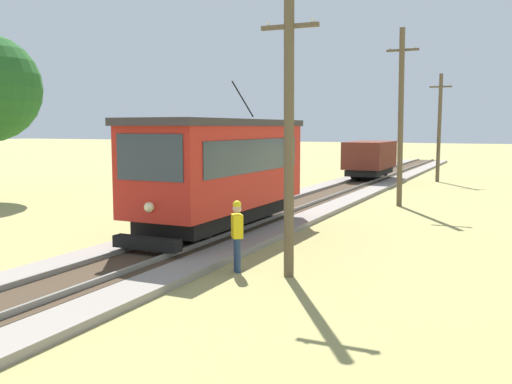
% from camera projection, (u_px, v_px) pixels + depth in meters
% --- Properties ---
extents(red_tram, '(2.60, 8.54, 4.79)m').
position_uv_depth(red_tram, '(221.00, 169.00, 18.73)').
color(red_tram, red).
rests_on(red_tram, rail_right).
extents(freight_car, '(2.40, 5.20, 2.31)m').
position_uv_depth(freight_car, '(370.00, 158.00, 37.05)').
color(freight_car, maroon).
rests_on(freight_car, rail_right).
extents(utility_pole_near_tram, '(1.40, 0.33, 6.65)m').
position_uv_depth(utility_pole_near_tram, '(289.00, 133.00, 13.29)').
color(utility_pole_near_tram, brown).
rests_on(utility_pole_near_tram, ground).
extents(utility_pole_mid, '(1.40, 0.61, 7.86)m').
position_uv_depth(utility_pole_mid, '(401.00, 117.00, 25.28)').
color(utility_pole_mid, brown).
rests_on(utility_pole_mid, ground).
extents(utility_pole_far, '(1.40, 0.39, 6.98)m').
position_uv_depth(utility_pole_far, '(439.00, 127.00, 37.04)').
color(utility_pole_far, brown).
rests_on(utility_pole_far, ground).
extents(track_worker, '(0.42, 0.45, 1.78)m').
position_uv_depth(track_worker, '(237.00, 233.00, 14.03)').
color(track_worker, navy).
rests_on(track_worker, ground).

